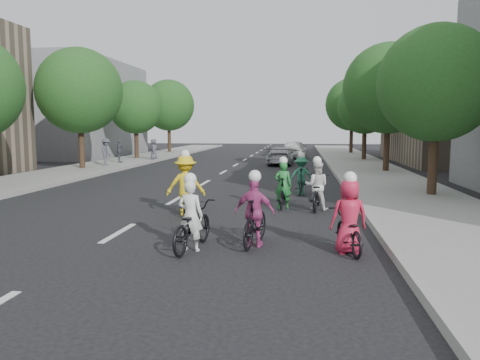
% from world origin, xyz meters
% --- Properties ---
extents(ground, '(120.00, 120.00, 0.00)m').
position_xyz_m(ground, '(0.00, 0.00, 0.00)').
color(ground, black).
rests_on(ground, ground).
extents(sidewalk_left, '(4.00, 80.00, 0.15)m').
position_xyz_m(sidewalk_left, '(-8.00, 10.00, 0.07)').
color(sidewalk_left, gray).
rests_on(sidewalk_left, ground).
extents(curb_left, '(0.18, 80.00, 0.18)m').
position_xyz_m(curb_left, '(-6.05, 10.00, 0.09)').
color(curb_left, '#999993').
rests_on(curb_left, ground).
extents(sidewalk_right, '(4.00, 80.00, 0.15)m').
position_xyz_m(sidewalk_right, '(8.00, 10.00, 0.07)').
color(sidewalk_right, gray).
rests_on(sidewalk_right, ground).
extents(curb_right, '(0.18, 80.00, 0.18)m').
position_xyz_m(curb_right, '(6.05, 10.00, 0.09)').
color(curb_right, '#999993').
rests_on(curb_right, ground).
extents(bldg_sw, '(10.00, 14.00, 8.00)m').
position_xyz_m(bldg_sw, '(-16.00, 28.00, 4.00)').
color(bldg_sw, slate).
rests_on(bldg_sw, ground).
extents(bldg_se, '(10.00, 14.00, 8.00)m').
position_xyz_m(bldg_se, '(16.00, 24.00, 4.00)').
color(bldg_se, gray).
rests_on(bldg_se, ground).
extents(tree_l_3, '(4.80, 4.80, 6.93)m').
position_xyz_m(tree_l_3, '(-8.20, 15.00, 4.52)').
color(tree_l_3, black).
rests_on(tree_l_3, ground).
extents(tree_l_4, '(4.00, 4.00, 5.97)m').
position_xyz_m(tree_l_4, '(-8.20, 24.00, 3.96)').
color(tree_l_4, black).
rests_on(tree_l_4, ground).
extents(tree_l_5, '(4.80, 4.80, 6.93)m').
position_xyz_m(tree_l_5, '(-8.20, 33.00, 4.52)').
color(tree_l_5, black).
rests_on(tree_l_5, ground).
extents(tree_r_0, '(4.00, 4.00, 5.97)m').
position_xyz_m(tree_r_0, '(8.80, 6.60, 3.96)').
color(tree_r_0, black).
rests_on(tree_r_0, ground).
extents(tree_r_1, '(4.80, 4.80, 6.93)m').
position_xyz_m(tree_r_1, '(8.80, 15.60, 4.52)').
color(tree_r_1, black).
rests_on(tree_r_1, ground).
extents(tree_r_2, '(4.00, 4.00, 5.97)m').
position_xyz_m(tree_r_2, '(8.80, 24.60, 3.96)').
color(tree_r_2, black).
rests_on(tree_r_2, ground).
extents(tree_r_3, '(4.80, 4.80, 6.93)m').
position_xyz_m(tree_r_3, '(8.80, 33.60, 4.52)').
color(tree_r_3, black).
rests_on(tree_r_3, ground).
extents(cyclist_0, '(0.90, 1.74, 1.61)m').
position_xyz_m(cyclist_0, '(3.31, -0.76, 0.60)').
color(cyclist_0, black).
rests_on(cyclist_0, ground).
extents(cyclist_1, '(0.93, 1.94, 1.58)m').
position_xyz_m(cyclist_1, '(2.06, -1.23, 0.54)').
color(cyclist_1, black).
rests_on(cyclist_1, ground).
extents(cyclist_2, '(0.90, 2.01, 1.62)m').
position_xyz_m(cyclist_2, '(4.73, 3.84, 0.59)').
color(cyclist_2, black).
rests_on(cyclist_2, ground).
extents(cyclist_3, '(0.56, 1.62, 1.60)m').
position_xyz_m(cyclist_3, '(3.72, 3.94, 0.56)').
color(cyclist_3, black).
rests_on(cyclist_3, ground).
extents(cyclist_4, '(0.85, 1.67, 1.63)m').
position_xyz_m(cyclist_4, '(5.20, -1.05, 0.56)').
color(cyclist_4, black).
rests_on(cyclist_4, ground).
extents(cyclist_5, '(1.17, 1.60, 1.85)m').
position_xyz_m(cyclist_5, '(1.02, 2.50, 0.70)').
color(cyclist_5, black).
rests_on(cyclist_5, ground).
extents(cyclist_6, '(0.94, 1.68, 1.58)m').
position_xyz_m(cyclist_6, '(4.27, 6.86, 0.61)').
color(cyclist_6, black).
rests_on(cyclist_6, ground).
extents(follow_car_lead, '(1.72, 4.08, 1.17)m').
position_xyz_m(follow_car_lead, '(2.90, 20.58, 0.59)').
color(follow_car_lead, '#A5A4A9').
rests_on(follow_car_lead, ground).
extents(follow_car_trail, '(2.22, 4.45, 1.46)m').
position_xyz_m(follow_car_trail, '(3.72, 27.12, 0.73)').
color(follow_car_trail, white).
rests_on(follow_car_trail, ground).
extents(spectator_0, '(0.69, 1.11, 1.65)m').
position_xyz_m(spectator_0, '(-7.61, 17.01, 0.98)').
color(spectator_0, '#4F505C').
rests_on(spectator_0, sidewalk_left).
extents(spectator_1, '(0.58, 0.95, 1.51)m').
position_xyz_m(spectator_1, '(-7.59, 19.09, 0.91)').
color(spectator_1, '#52525F').
rests_on(spectator_1, sidewalk_left).
extents(spectator_2, '(0.59, 0.80, 1.49)m').
position_xyz_m(spectator_2, '(-6.30, 22.29, 0.90)').
color(spectator_2, '#504D5A').
rests_on(spectator_2, sidewalk_left).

